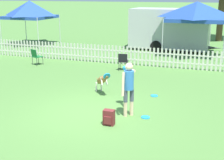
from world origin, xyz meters
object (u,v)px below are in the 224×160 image
handler_person (129,83)px  backpack_on_grass (109,118)px  leaping_dog (102,80)px  equipment_trailer (170,28)px  folding_chair_center (123,60)px  frisbee_near_dog (154,96)px  canopy_tent_secondary (30,10)px  frisbee_near_handler (145,117)px  canopy_tent_main (197,11)px  folding_chair_blue_left (36,56)px

handler_person → backpack_on_grass: (-0.30, -0.85, -0.78)m
leaping_dog → equipment_trailer: bearing=-135.6°
folding_chair_center → equipment_trailer: (1.11, 6.40, 0.86)m
frisbee_near_dog → equipment_trailer: bearing=96.2°
leaping_dog → backpack_on_grass: bearing=73.5°
handler_person → frisbee_near_dog: bearing=38.3°
leaping_dog → frisbee_near_dog: size_ratio=3.96×
handler_person → canopy_tent_secondary: 14.39m
leaping_dog → frisbee_near_dog: (1.80, 0.39, -0.51)m
leaping_dog → equipment_trailer: equipment_trailer is taller
leaping_dog → frisbee_near_dog: leaping_dog is taller
handler_person → frisbee_near_handler: 1.12m
frisbee_near_dog → canopy_tent_main: canopy_tent_main is taller
frisbee_near_dog → folding_chair_center: size_ratio=0.31×
folding_chair_center → equipment_trailer: 6.56m
frisbee_near_dog → canopy_tent_secondary: bearing=141.4°
canopy_tent_secondary → equipment_trailer: 9.46m
backpack_on_grass → folding_chair_center: 6.28m
frisbee_near_handler → frisbee_near_dog: bearing=94.6°
folding_chair_blue_left → equipment_trailer: equipment_trailer is taller
frisbee_near_handler → frisbee_near_dog: (-0.16, 2.03, 0.00)m
handler_person → canopy_tent_main: (1.00, 10.09, 1.50)m
handler_person → equipment_trailer: (-0.68, 11.65, 0.35)m
canopy_tent_main → equipment_trailer: canopy_tent_main is taller
leaping_dog → canopy_tent_main: bearing=-147.3°
canopy_tent_secondary → backpack_on_grass: bearing=-49.0°
leaping_dog → folding_chair_blue_left: size_ratio=1.25×
backpack_on_grass → folding_chair_blue_left: folding_chair_blue_left is taller
leaping_dog → frisbee_near_handler: (1.97, -1.64, -0.51)m
backpack_on_grass → canopy_tent_main: canopy_tent_main is taller
leaping_dog → canopy_tent_secondary: canopy_tent_secondary is taller
folding_chair_blue_left → folding_chair_center: same height
backpack_on_grass → frisbee_near_handler: bearing=44.9°
backpack_on_grass → folding_chair_blue_left: bearing=136.0°
canopy_tent_main → canopy_tent_secondary: size_ratio=1.07×
folding_chair_blue_left → folding_chair_center: 4.45m
frisbee_near_dog → folding_chair_blue_left: (-6.60, 2.88, 0.47)m
frisbee_near_dog → canopy_tent_main: size_ratio=0.08×
folding_chair_center → equipment_trailer: equipment_trailer is taller
frisbee_near_handler → canopy_tent_secondary: (-10.51, 10.29, 2.39)m
handler_person → backpack_on_grass: handler_person is taller
backpack_on_grass → canopy_tent_secondary: size_ratio=0.14×
folding_chair_blue_left → canopy_tent_main: bearing=-122.1°
canopy_tent_secondary → frisbee_near_handler: bearing=-44.4°
canopy_tent_main → frisbee_near_dog: bearing=-94.5°
canopy_tent_main → equipment_trailer: (-1.68, 1.56, -1.15)m
folding_chair_center → equipment_trailer: bearing=-108.0°
frisbee_near_dog → backpack_on_grass: backpack_on_grass is taller
frisbee_near_dog → backpack_on_grass: (-0.67, -2.85, 0.20)m
frisbee_near_handler → canopy_tent_secondary: size_ratio=0.08×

